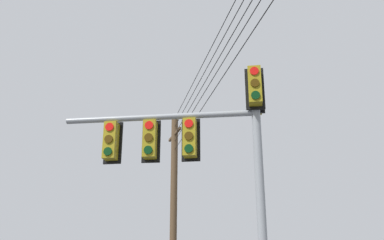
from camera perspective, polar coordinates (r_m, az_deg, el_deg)
name	(u,v)px	position (r m, az deg, el deg)	size (l,w,h in m)	color
signal_mast_assembly	(207,147)	(9.76, 1.97, -3.64)	(3.30, 4.08, 6.56)	gray
utility_pole_wooden	(174,207)	(21.66, -2.49, -11.65)	(1.24, 2.11, 9.76)	#4C3823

